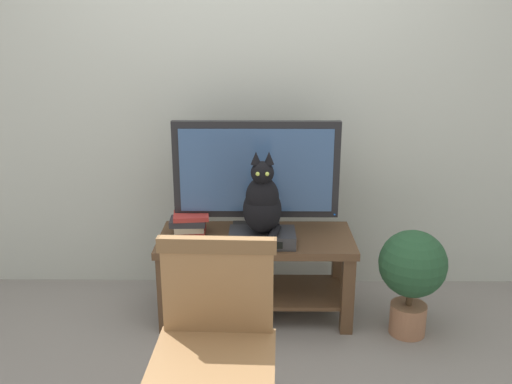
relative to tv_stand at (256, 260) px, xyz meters
The scene contains 9 objects.
ground_plane 0.70m from the tv_stand, 95.96° to the right, with size 12.00×12.00×0.00m, color gray.
back_wall 1.16m from the tv_stand, 97.08° to the left, with size 7.00×0.12×2.80m, color #B7BCB2.
tv_stand is the anchor object (origin of this frame).
tv 0.52m from the tv_stand, 89.98° to the left, with size 0.96×0.20×0.67m.
media_box 0.23m from the tv_stand, 72.83° to the right, with size 0.37×0.23×0.08m.
cat 0.43m from the tv_stand, 74.19° to the right, with size 0.22×0.31×0.47m.
wooden_chair 1.17m from the tv_stand, 97.42° to the right, with size 0.49×0.49×0.91m.
book_stack 0.45m from the tv_stand, behind, with size 0.24×0.19×0.12m.
potted_plant 0.89m from the tv_stand, 13.71° to the right, with size 0.37×0.37×0.62m.
Camera 1 is at (0.09, -2.40, 1.72)m, focal length 38.73 mm.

